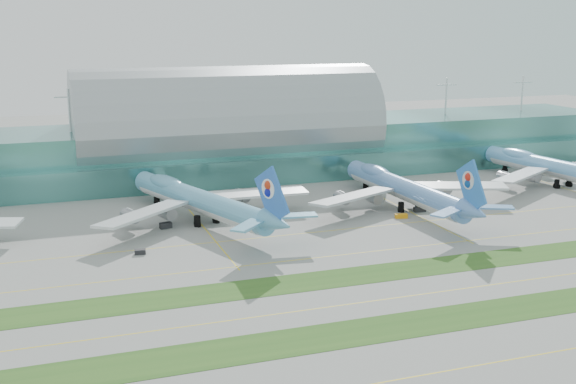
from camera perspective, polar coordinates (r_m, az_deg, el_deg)
name	(u,v)px	position (r m, az deg, el deg)	size (l,w,h in m)	color
ground	(363,278)	(175.61, 5.93, -6.78)	(700.00, 700.00, 0.00)	gray
terminal	(228,139)	(290.35, -4.79, 4.18)	(340.00, 69.10, 36.00)	#3D7A75
grass_strip_near	(421,323)	(152.55, 10.43, -10.12)	(420.00, 12.00, 0.08)	#2D591E
grass_strip_far	(359,275)	(177.29, 5.66, -6.57)	(420.00, 12.00, 0.08)	#2D591E
taxiline_a	(476,366)	(137.24, 14.62, -13.14)	(420.00, 0.35, 0.01)	yellow
taxiline_b	(389,299)	(163.89, 8.01, -8.35)	(420.00, 0.35, 0.01)	yellow
taxiline_c	(334,256)	(191.12, 3.65, -5.05)	(420.00, 0.35, 0.01)	yellow
taxiline_d	(305,233)	(210.62, 1.34, -3.27)	(420.00, 0.35, 0.01)	yellow
airliner_b	(198,199)	(222.86, -7.16, -0.53)	(70.07, 81.58, 23.27)	#5AA3C8
airliner_c	(403,187)	(240.47, 9.05, 0.39)	(72.66, 82.58, 22.72)	#5C8DCC
airliner_d	(554,167)	(288.99, 20.30, 1.88)	(71.22, 81.57, 22.50)	#6CB3EF
gse_c	(140,252)	(195.76, -11.60, -4.66)	(2.93, 1.60, 1.28)	black
gse_d	(166,225)	(218.42, -9.64, -2.62)	(3.50, 1.91, 1.74)	black
gse_e	(401,216)	(229.08, 8.94, -1.89)	(3.85, 1.65, 1.36)	orange
gse_f	(420,209)	(237.78, 10.37, -1.36)	(3.91, 1.84, 1.52)	black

